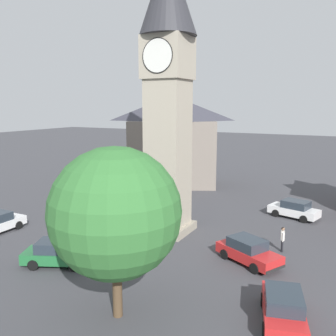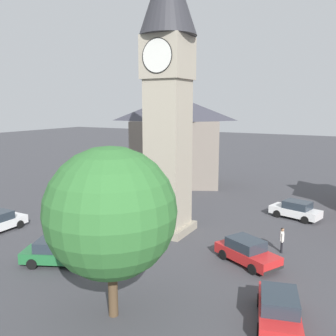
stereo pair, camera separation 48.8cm
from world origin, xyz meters
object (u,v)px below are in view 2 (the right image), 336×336
car_blue_kerb (247,251)px  building_corner_back (175,140)px  car_green_alley (296,210)px  car_black_far (90,204)px  pedestrian (282,238)px  tree (111,213)px  car_silver_kerb (56,252)px  lamp_post (73,187)px  clock_tower (168,71)px  car_red_corner (279,308)px

car_blue_kerb → building_corner_back: (-14.32, 17.77, 4.68)m
car_green_alley → car_black_far: bearing=-156.9°
pedestrian → tree: size_ratio=0.22×
car_silver_kerb → building_corner_back: (-4.21, 23.42, 4.68)m
car_green_alley → building_corner_back: (-15.36, 7.00, 4.68)m
tree → car_black_far: bearing=134.3°
car_silver_kerb → lamp_post: lamp_post is taller
clock_tower → car_red_corner: clock_tower is taller
car_red_corner → car_green_alley: size_ratio=1.00×
car_black_far → lamp_post: size_ratio=0.94×
car_red_corner → car_blue_kerb: bearing=119.2°
clock_tower → car_black_far: bearing=173.7°
car_red_corner → lamp_post: lamp_post is taller
car_green_alley → lamp_post: (-15.26, -10.50, 2.42)m
car_silver_kerb → car_black_far: same height
car_red_corner → lamp_post: (-17.30, 5.76, 2.42)m
building_corner_back → lamp_post: (0.09, -17.50, -2.26)m
car_green_alley → tree: tree is taller
car_silver_kerb → car_green_alley: same height
clock_tower → car_black_far: clock_tower is taller
tree → clock_tower: bearing=106.2°
car_blue_kerb → car_black_far: 16.00m
pedestrian → tree: tree is taller
pedestrian → building_corner_back: (-15.85, 15.03, 4.43)m
building_corner_back → tree: bearing=-68.0°
clock_tower → lamp_post: bearing=-161.0°
clock_tower → tree: clock_tower is taller
car_red_corner → building_corner_back: bearing=126.8°
car_silver_kerb → tree: tree is taller
clock_tower → car_blue_kerb: bearing=-21.5°
car_blue_kerb → car_green_alley: same height
car_black_far → car_green_alley: size_ratio=1.01×
car_green_alley → pedestrian: 8.05m
clock_tower → car_silver_kerb: (-3.12, -8.41, -11.21)m
pedestrian → lamp_post: (-15.75, -2.47, 2.17)m
car_black_far → building_corner_back: bearing=84.9°
tree → building_corner_back: building_corner_back is taller
car_black_far → tree: (11.82, -12.11, 4.15)m
car_silver_kerb → lamp_post: size_ratio=0.94×
clock_tower → car_black_far: 14.15m
car_blue_kerb → pedestrian: 3.14m
car_blue_kerb → car_red_corner: 6.30m
car_blue_kerb → lamp_post: bearing=178.9°
car_red_corner → building_corner_back: size_ratio=0.35×
tree → car_green_alley: bearing=76.0°
car_black_far → lamp_post: bearing=-68.6°
pedestrian → tree: bearing=-115.3°
pedestrian → clock_tower: bearing=179.9°
car_silver_kerb → car_blue_kerb: bearing=29.2°
car_blue_kerb → building_corner_back: size_ratio=0.36×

